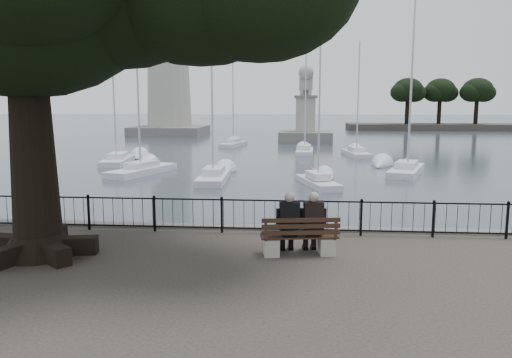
# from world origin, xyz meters

# --- Properties ---
(harbor) EXTENTS (260.00, 260.00, 1.20)m
(harbor) POSITION_xyz_m (0.00, 3.00, -0.50)
(harbor) COLOR #5A5854
(harbor) RESTS_ON ground
(railing) EXTENTS (22.06, 0.06, 1.00)m
(railing) POSITION_xyz_m (0.00, 2.50, 0.56)
(railing) COLOR black
(railing) RESTS_ON ground
(bench) EXTENTS (1.98, 0.84, 1.01)m
(bench) POSITION_xyz_m (1.25, 0.50, 0.35)
(bench) COLOR gray
(bench) RESTS_ON ground
(person_left) EXTENTS (0.51, 0.84, 1.61)m
(person_left) POSITION_xyz_m (0.98, 0.57, 0.74)
(person_left) COLOR black
(person_left) RESTS_ON ground
(person_right) EXTENTS (0.51, 0.84, 1.61)m
(person_right) POSITION_xyz_m (1.57, 0.66, 0.74)
(person_right) COLOR black
(person_right) RESTS_ON ground
(lighthouse) EXTENTS (10.38, 10.38, 31.64)m
(lighthouse) POSITION_xyz_m (-18.00, 62.00, 12.37)
(lighthouse) COLOR #5A5854
(lighthouse) RESTS_ON ground
(lion_monument) EXTENTS (6.38, 6.38, 9.31)m
(lion_monument) POSITION_xyz_m (2.00, 49.93, 1.36)
(lion_monument) COLOR #5A5854
(lion_monument) RESTS_ON ground
(sailboat_a) EXTENTS (3.52, 6.37, 12.27)m
(sailboat_a) POSITION_xyz_m (-9.32, 21.11, -0.66)
(sailboat_a) COLOR silver
(sailboat_a) RESTS_ON ground
(sailboat_b) EXTENTS (1.83, 5.77, 11.89)m
(sailboat_b) POSITION_xyz_m (-3.97, 18.53, -0.66)
(sailboat_b) COLOR silver
(sailboat_b) RESTS_ON ground
(sailboat_c) EXTENTS (2.59, 4.92, 10.10)m
(sailboat_c) POSITION_xyz_m (2.34, 17.22, -0.68)
(sailboat_c) COLOR silver
(sailboat_c) RESTS_ON ground
(sailboat_d) EXTENTS (3.67, 6.40, 11.77)m
(sailboat_d) POSITION_xyz_m (8.50, 22.63, -0.68)
(sailboat_d) COLOR silver
(sailboat_d) RESTS_ON ground
(sailboat_e) EXTENTS (2.46, 6.20, 12.22)m
(sailboat_e) POSITION_xyz_m (-13.09, 26.76, -0.66)
(sailboat_e) COLOR silver
(sailboat_e) RESTS_ON ground
(sailboat_f) EXTENTS (1.73, 5.56, 11.98)m
(sailboat_f) POSITION_xyz_m (1.80, 35.85, -0.65)
(sailboat_f) COLOR silver
(sailboat_f) RESTS_ON ground
(sailboat_g) EXTENTS (2.27, 5.64, 10.32)m
(sailboat_g) POSITION_xyz_m (6.43, 34.18, -0.69)
(sailboat_g) COLOR silver
(sailboat_g) RESTS_ON ground
(sailboat_h) EXTENTS (2.60, 5.88, 14.26)m
(sailboat_h) POSITION_xyz_m (-5.99, 43.49, -0.59)
(sailboat_h) COLOR silver
(sailboat_h) RESTS_ON ground
(far_shore) EXTENTS (30.00, 8.60, 9.18)m
(far_shore) POSITION_xyz_m (25.54, 79.46, 3.00)
(far_shore) COLOR #2D2823
(far_shore) RESTS_ON ground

